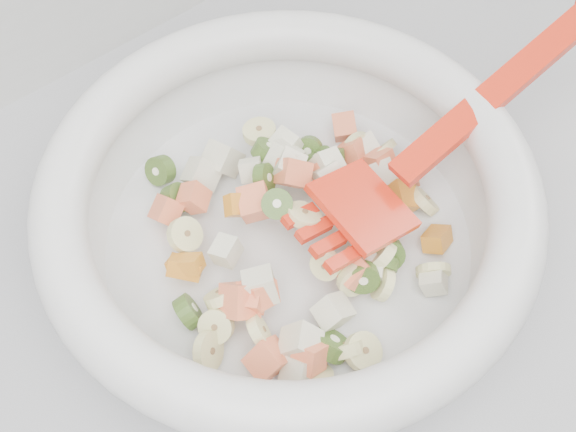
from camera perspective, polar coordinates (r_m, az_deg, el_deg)
counter at (r=1.01m, az=4.45°, el=-12.77°), size 2.00×0.60×0.90m
mixing_bowl at (r=0.52m, az=0.12°, el=0.50°), size 0.47×0.36×0.13m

